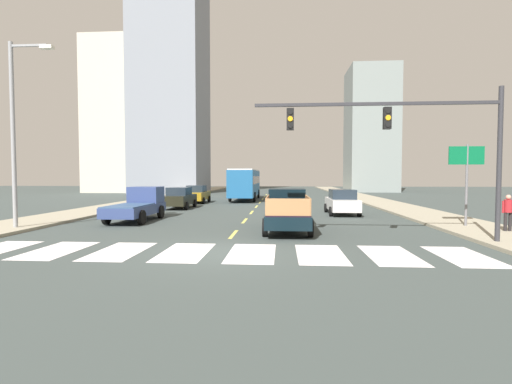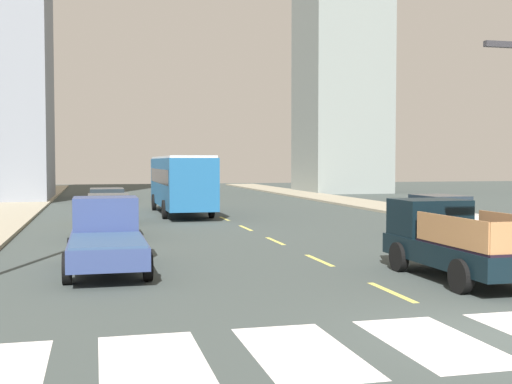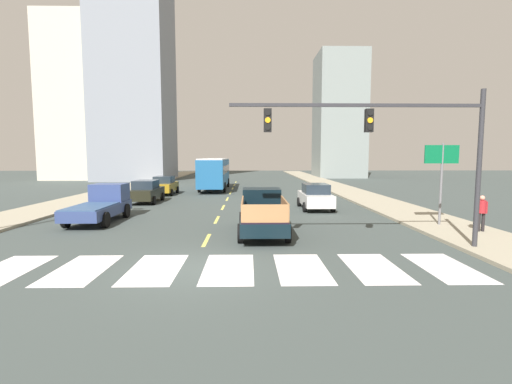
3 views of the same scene
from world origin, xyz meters
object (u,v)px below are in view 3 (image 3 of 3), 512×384
Objects in this scene: pickup_stakebed at (262,213)px; traffic_signal_gantry at (400,138)px; pickup_dark at (102,204)px; pedestrian_waiting at (482,210)px; sedan_near_right at (315,196)px; city_bus at (215,171)px; direction_sign_green at (441,167)px; sedan_mid at (146,191)px; sedan_near_left at (165,185)px.

traffic_signal_gantry reaches higher than pickup_stakebed.
pickup_dark reaches higher than pedestrian_waiting.
traffic_signal_gantry is at bearing -83.40° from sedan_near_right.
direction_sign_green is at bearing -56.62° from city_bus.
pedestrian_waiting is at bearing -56.65° from city_bus.
city_bus is (4.48, 18.72, 1.03)m from pickup_dark.
direction_sign_green is (17.41, -10.29, 2.17)m from sedan_mid.
pickup_stakebed is 1.18× the size of sedan_mid.
sedan_near_right is at bearing 19.51° from pickup_dark.
sedan_near_right is 0.47× the size of traffic_signal_gantry.
pickup_stakebed is 0.56× the size of traffic_signal_gantry.
pickup_dark is 1.18× the size of sedan_near_right.
pedestrian_waiting is (18.45, -11.98, 0.26)m from sedan_mid.
sedan_near_left is at bearing 90.18° from pickup_dark.
pedestrian_waiting is at bearing -1.68° from pickup_stakebed.
city_bus reaches higher than sedan_near_right.
sedan_near_right is at bearing -59.53° from city_bus.
city_bus is 16.70m from sedan_near_right.
pickup_stakebed reaches higher than sedan_mid.
traffic_signal_gantry is at bearing -131.74° from direction_sign_green.
pickup_dark is 0.48× the size of city_bus.
pedestrian_waiting is at bearing -58.37° from direction_sign_green.
sedan_near_right is (3.84, 7.56, -0.08)m from pickup_stakebed.
pickup_stakebed is at bearing -77.72° from city_bus.
city_bus is at bearing 70.83° from sedan_mid.
direction_sign_green is (3.95, 4.43, -1.18)m from traffic_signal_gantry.
direction_sign_green reaches higher than sedan_near_right.
city_bus reaches higher than pedestrian_waiting.
direction_sign_green is 2.56× the size of pedestrian_waiting.
sedan_mid is at bearing -110.31° from city_bus.
sedan_near_right is (8.11, -14.56, -1.09)m from city_bus.
pickup_dark is 13.26m from sedan_near_right.
pickup_stakebed is at bearing -50.66° from sedan_mid.
city_bus is at bearing 102.70° from pickup_stakebed.
pickup_dark is 19.10m from pedestrian_waiting.
pickup_dark is (-8.75, 3.40, -0.02)m from pickup_stakebed.
pickup_stakebed and pickup_dark have the same top height.
pedestrian_waiting is (6.08, -8.16, 0.26)m from sedan_near_right.
pickup_stakebed is 8.48m from sedan_near_right.
pickup_stakebed is at bearing -19.99° from pickup_dark.
pedestrian_waiting is (4.99, 2.74, -3.10)m from traffic_signal_gantry.
sedan_mid is at bearing 132.44° from traffic_signal_gantry.
city_bus is at bearing -17.75° from pedestrian_waiting.
direction_sign_green is at bearing 48.26° from traffic_signal_gantry.
direction_sign_green is at bearing 8.78° from pickup_stakebed.
pickup_dark is 1.18× the size of sedan_mid.
sedan_mid is at bearing 128.62° from pickup_stakebed.
city_bus is at bearing 120.02° from sedan_near_right.
pickup_stakebed is at bearing -116.04° from sedan_near_right.
pedestrian_waiting reaches higher than sedan_near_right.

